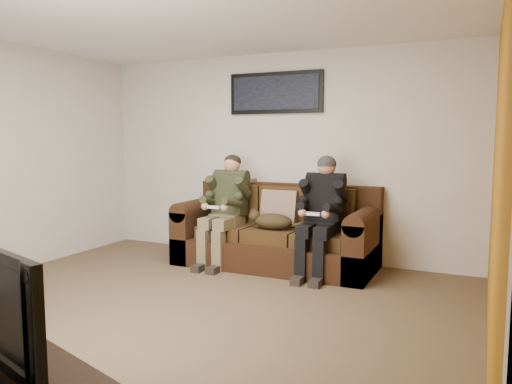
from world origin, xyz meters
The scene contains 13 objects.
floor centered at (0.00, 0.00, 0.00)m, with size 5.00×5.00×0.00m, color brown.
ceiling centered at (0.00, 0.00, 2.60)m, with size 5.00×5.00×0.00m, color silver.
wall_back centered at (0.00, 2.25, 1.30)m, with size 5.00×5.00×0.00m, color beige.
wall_right centered at (2.50, 0.00, 1.30)m, with size 4.50×4.50×0.00m, color beige.
accent_wall_right centered at (2.49, 0.00, 1.30)m, with size 4.50×4.50×0.00m, color #A86510.
sofa centered at (0.16, 1.83, 0.36)m, with size 2.35×1.02×0.96m.
throw_pillow centered at (0.16, 1.88, 0.68)m, with size 0.45×0.13×0.43m, color #8E6F5D.
throw_blanket centered at (-0.55, 2.13, 0.96)m, with size 0.48×0.24×0.09m, color tan.
person_left centered at (-0.44, 1.64, 0.75)m, with size 0.51×0.87×1.33m.
person_right centered at (0.77, 1.64, 0.76)m, with size 0.51×0.86×1.33m.
cat centered at (0.17, 1.61, 0.57)m, with size 0.66×0.26×0.24m.
framed_poster centered at (-0.04, 2.22, 2.10)m, with size 1.25×0.05×0.52m.
television centered at (0.26, -1.95, 0.70)m, with size 1.04×0.14×0.60m, color black.
Camera 1 is at (2.43, -3.68, 1.54)m, focal length 35.00 mm.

